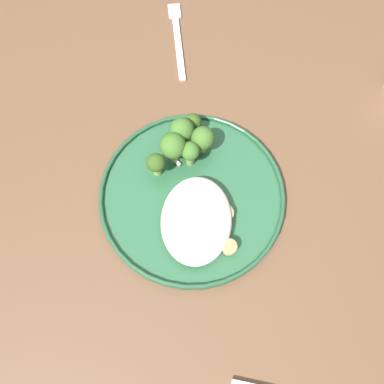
{
  "coord_description": "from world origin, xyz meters",
  "views": [
    {
      "loc": [
        -0.2,
        -0.02,
        1.29
      ],
      "look_at": [
        0.01,
        -0.01,
        0.76
      ],
      "focal_mm": 34.55,
      "sensor_mm": 36.0,
      "label": 1
    }
  ],
  "objects_px": {
    "broccoli_floret_left_leaning": "(156,164)",
    "seared_scallop_center_golden": "(196,219)",
    "dinner_fork": "(178,38)",
    "seared_scallop_front_small": "(186,190)",
    "broccoli_floret_front_edge": "(182,130)",
    "dinner_plate": "(192,195)",
    "broccoli_floret_center_pile": "(173,146)",
    "broccoli_floret_right_tilted": "(195,123)",
    "seared_scallop_tilted_round": "(229,247)",
    "broccoli_floret_near_rim": "(203,139)",
    "seared_scallop_large_seared": "(224,213)",
    "broccoli_floret_split_head": "(191,152)"
  },
  "relations": [
    {
      "from": "seared_scallop_center_golden",
      "to": "broccoli_floret_near_rim",
      "type": "bearing_deg",
      "value": -0.71
    },
    {
      "from": "seared_scallop_center_golden",
      "to": "broccoli_floret_left_leaning",
      "type": "distance_m",
      "value": 0.1
    },
    {
      "from": "seared_scallop_front_small",
      "to": "seared_scallop_tilted_round",
      "type": "bearing_deg",
      "value": -140.42
    },
    {
      "from": "broccoli_floret_near_rim",
      "to": "broccoli_floret_right_tilted",
      "type": "xyz_separation_m",
      "value": [
        0.03,
        0.01,
        -0.01
      ]
    },
    {
      "from": "broccoli_floret_front_edge",
      "to": "broccoli_floret_near_rim",
      "type": "bearing_deg",
      "value": -106.73
    },
    {
      "from": "broccoli_floret_near_rim",
      "to": "broccoli_floret_right_tilted",
      "type": "relative_size",
      "value": 1.32
    },
    {
      "from": "seared_scallop_tilted_round",
      "to": "broccoli_floret_split_head",
      "type": "height_order",
      "value": "broccoli_floret_split_head"
    },
    {
      "from": "seared_scallop_center_golden",
      "to": "broccoli_floret_right_tilted",
      "type": "height_order",
      "value": "broccoli_floret_right_tilted"
    },
    {
      "from": "broccoli_floret_right_tilted",
      "to": "dinner_fork",
      "type": "relative_size",
      "value": 0.22
    },
    {
      "from": "seared_scallop_tilted_round",
      "to": "seared_scallop_center_golden",
      "type": "xyz_separation_m",
      "value": [
        0.04,
        0.05,
        0.0
      ]
    },
    {
      "from": "broccoli_floret_center_pile",
      "to": "broccoli_floret_split_head",
      "type": "distance_m",
      "value": 0.03
    },
    {
      "from": "dinner_plate",
      "to": "broccoli_floret_right_tilted",
      "type": "relative_size",
      "value": 6.94
    },
    {
      "from": "broccoli_floret_left_leaning",
      "to": "seared_scallop_large_seared",
      "type": "bearing_deg",
      "value": -121.0
    },
    {
      "from": "seared_scallop_tilted_round",
      "to": "broccoli_floret_left_leaning",
      "type": "xyz_separation_m",
      "value": [
        0.12,
        0.12,
        0.02
      ]
    },
    {
      "from": "dinner_fork",
      "to": "seared_scallop_front_small",
      "type": "bearing_deg",
      "value": -172.54
    },
    {
      "from": "broccoli_floret_front_edge",
      "to": "broccoli_floret_right_tilted",
      "type": "distance_m",
      "value": 0.03
    },
    {
      "from": "broccoli_floret_right_tilted",
      "to": "broccoli_floret_center_pile",
      "type": "bearing_deg",
      "value": 150.53
    },
    {
      "from": "dinner_plate",
      "to": "seared_scallop_center_golden",
      "type": "height_order",
      "value": "seared_scallop_center_golden"
    },
    {
      "from": "dinner_plate",
      "to": "seared_scallop_tilted_round",
      "type": "relative_size",
      "value": 12.83
    },
    {
      "from": "seared_scallop_center_golden",
      "to": "broccoli_floret_center_pile",
      "type": "xyz_separation_m",
      "value": [
        0.1,
        0.04,
        0.03
      ]
    },
    {
      "from": "broccoli_floret_center_pile",
      "to": "seared_scallop_center_golden",
      "type": "bearing_deg",
      "value": -157.54
    },
    {
      "from": "broccoli_floret_right_tilted",
      "to": "dinner_fork",
      "type": "xyz_separation_m",
      "value": [
        0.21,
        0.05,
        -0.03
      ]
    },
    {
      "from": "broccoli_floret_left_leaning",
      "to": "broccoli_floret_near_rim",
      "type": "height_order",
      "value": "broccoli_floret_near_rim"
    },
    {
      "from": "broccoli_floret_front_edge",
      "to": "broccoli_floret_left_leaning",
      "type": "bearing_deg",
      "value": 149.03
    },
    {
      "from": "broccoli_floret_near_rim",
      "to": "dinner_fork",
      "type": "relative_size",
      "value": 0.3
    },
    {
      "from": "seared_scallop_center_golden",
      "to": "dinner_fork",
      "type": "distance_m",
      "value": 0.37
    },
    {
      "from": "broccoli_floret_left_leaning",
      "to": "broccoli_floret_split_head",
      "type": "height_order",
      "value": "broccoli_floret_split_head"
    },
    {
      "from": "dinner_plate",
      "to": "broccoli_floret_left_leaning",
      "type": "xyz_separation_m",
      "value": [
        0.03,
        0.06,
        0.03
      ]
    },
    {
      "from": "seared_scallop_front_small",
      "to": "broccoli_floret_left_leaning",
      "type": "height_order",
      "value": "broccoli_floret_left_leaning"
    },
    {
      "from": "dinner_plate",
      "to": "broccoli_floret_center_pile",
      "type": "bearing_deg",
      "value": 28.93
    },
    {
      "from": "broccoli_floret_split_head",
      "to": "dinner_fork",
      "type": "height_order",
      "value": "broccoli_floret_split_head"
    },
    {
      "from": "seared_scallop_large_seared",
      "to": "broccoli_floret_right_tilted",
      "type": "xyz_separation_m",
      "value": [
        0.15,
        0.05,
        0.02
      ]
    },
    {
      "from": "seared_scallop_center_golden",
      "to": "broccoli_floret_center_pile",
      "type": "distance_m",
      "value": 0.12
    },
    {
      "from": "dinner_plate",
      "to": "seared_scallop_large_seared",
      "type": "distance_m",
      "value": 0.06
    },
    {
      "from": "broccoli_floret_front_edge",
      "to": "broccoli_floret_center_pile",
      "type": "height_order",
      "value": "broccoli_floret_center_pile"
    },
    {
      "from": "seared_scallop_front_small",
      "to": "broccoli_floret_right_tilted",
      "type": "height_order",
      "value": "broccoli_floret_right_tilted"
    },
    {
      "from": "seared_scallop_front_small",
      "to": "broccoli_floret_left_leaning",
      "type": "relative_size",
      "value": 0.57
    },
    {
      "from": "broccoli_floret_center_pile",
      "to": "broccoli_floret_split_head",
      "type": "relative_size",
      "value": 1.2
    },
    {
      "from": "broccoli_floret_front_edge",
      "to": "broccoli_floret_left_leaning",
      "type": "xyz_separation_m",
      "value": [
        -0.06,
        0.03,
        -0.01
      ]
    },
    {
      "from": "dinner_plate",
      "to": "seared_scallop_large_seared",
      "type": "relative_size",
      "value": 9.97
    },
    {
      "from": "seared_scallop_tilted_round",
      "to": "seared_scallop_center_golden",
      "type": "distance_m",
      "value": 0.06
    },
    {
      "from": "seared_scallop_front_small",
      "to": "broccoli_floret_right_tilted",
      "type": "xyz_separation_m",
      "value": [
        0.11,
        -0.01,
        0.01
      ]
    },
    {
      "from": "seared_scallop_tilted_round",
      "to": "broccoli_floret_right_tilted",
      "type": "height_order",
      "value": "broccoli_floret_right_tilted"
    },
    {
      "from": "broccoli_floret_left_leaning",
      "to": "dinner_fork",
      "type": "distance_m",
      "value": 0.29
    },
    {
      "from": "broccoli_floret_front_edge",
      "to": "seared_scallop_tilted_round",
      "type": "bearing_deg",
      "value": -154.47
    },
    {
      "from": "seared_scallop_tilted_round",
      "to": "broccoli_floret_near_rim",
      "type": "height_order",
      "value": "broccoli_floret_near_rim"
    },
    {
      "from": "broccoli_floret_left_leaning",
      "to": "seared_scallop_center_golden",
      "type": "bearing_deg",
      "value": -139.11
    },
    {
      "from": "seared_scallop_front_small",
      "to": "dinner_fork",
      "type": "distance_m",
      "value": 0.32
    },
    {
      "from": "dinner_plate",
      "to": "broccoli_floret_center_pile",
      "type": "xyz_separation_m",
      "value": [
        0.06,
        0.03,
        0.04
      ]
    },
    {
      "from": "broccoli_floret_center_pile",
      "to": "dinner_fork",
      "type": "bearing_deg",
      "value": 3.92
    }
  ]
}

